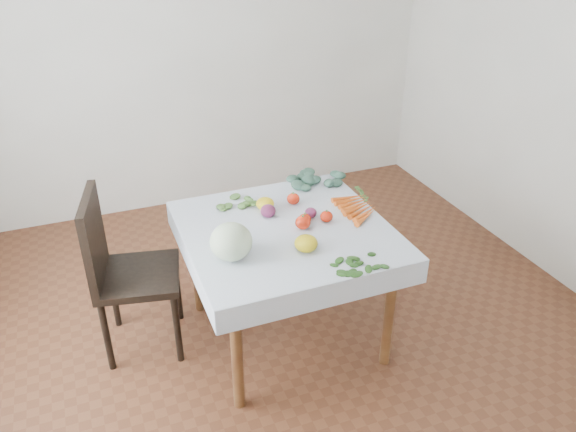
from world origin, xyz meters
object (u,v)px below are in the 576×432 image
object	(u,v)px
heirloom_back	(265,204)
carrot_bunch	(358,207)
chair	(119,265)
cabbage	(231,242)
table	(286,244)

from	to	relation	value
heirloom_back	carrot_bunch	bearing A→B (deg)	-21.48
chair	heirloom_back	world-z (taller)	chair
heirloom_back	chair	bearing A→B (deg)	179.59
cabbage	carrot_bunch	size ratio (longest dim) A/B	0.62
table	cabbage	size ratio (longest dim) A/B	4.64
table	heirloom_back	world-z (taller)	heirloom_back
table	carrot_bunch	xyz separation A→B (m)	(0.48, 0.05, 0.12)
heirloom_back	carrot_bunch	world-z (taller)	heirloom_back
cabbage	heirloom_back	size ratio (longest dim) A/B	2.01
heirloom_back	cabbage	bearing A→B (deg)	-127.76
chair	cabbage	distance (m)	0.74
cabbage	chair	bearing A→B (deg)	140.86
table	cabbage	distance (m)	0.45
table	heirloom_back	bearing A→B (deg)	97.70
chair	heirloom_back	size ratio (longest dim) A/B	9.35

